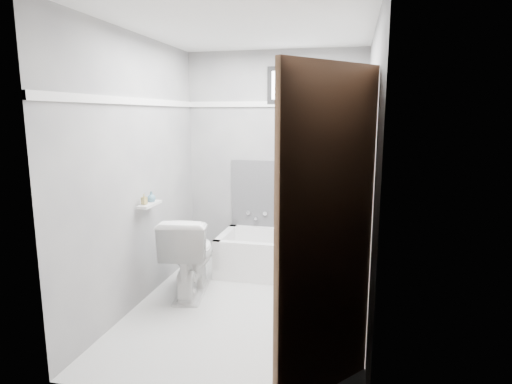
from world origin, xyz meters
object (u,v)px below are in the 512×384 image
(office_chair, at_px, (335,222))
(soap_bottle_b, at_px, (151,197))
(door, at_px, (373,256))
(soap_bottle_a, at_px, (144,199))
(toilet, at_px, (190,255))
(bathtub, at_px, (289,255))

(office_chair, distance_m, soap_bottle_b, 1.89)
(door, distance_m, soap_bottle_a, 2.30)
(office_chair, bearing_deg, toilet, -154.16)
(office_chair, height_order, soap_bottle_a, office_chair)
(office_chair, xyz_separation_m, toilet, (-1.32, -0.76, -0.21))
(office_chair, bearing_deg, door, -87.06)
(bathtub, bearing_deg, office_chair, 6.03)
(bathtub, relative_size, toilet, 1.92)
(office_chair, xyz_separation_m, soap_bottle_a, (-1.64, -1.00, 0.37))
(bathtub, relative_size, soap_bottle_a, 15.78)
(door, relative_size, soap_bottle_a, 21.04)
(bathtub, xyz_separation_m, soap_bottle_b, (-1.17, -0.81, 0.75))
(bathtub, relative_size, soap_bottle_b, 14.78)
(bathtub, height_order, toilet, toilet)
(office_chair, height_order, door, door)
(door, bearing_deg, soap_bottle_b, 143.94)
(door, distance_m, soap_bottle_b, 2.38)
(office_chair, xyz_separation_m, soap_bottle_b, (-1.64, -0.86, 0.36))
(office_chair, distance_m, toilet, 1.54)
(soap_bottle_b, bearing_deg, door, -36.06)
(office_chair, height_order, soap_bottle_b, office_chair)
(door, height_order, soap_bottle_b, door)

